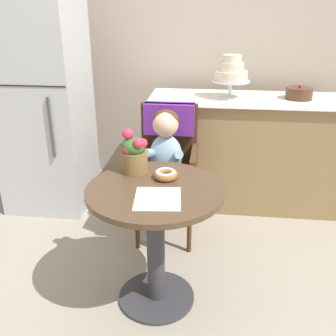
% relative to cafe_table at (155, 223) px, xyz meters
% --- Properties ---
extents(ground_plane, '(8.00, 8.00, 0.00)m').
position_rel_cafe_table_xyz_m(ground_plane, '(0.00, 0.00, -0.51)').
color(ground_plane, gray).
extents(back_wall, '(4.80, 0.10, 2.70)m').
position_rel_cafe_table_xyz_m(back_wall, '(0.00, 1.85, 0.84)').
color(back_wall, '#B2A393').
rests_on(back_wall, ground).
extents(cafe_table, '(0.72, 0.72, 0.72)m').
position_rel_cafe_table_xyz_m(cafe_table, '(0.00, 0.00, 0.00)').
color(cafe_table, '#4C3826').
rests_on(cafe_table, ground).
extents(wicker_chair, '(0.42, 0.45, 0.95)m').
position_rel_cafe_table_xyz_m(wicker_chair, '(-0.02, 0.76, 0.13)').
color(wicker_chair, '#472D19').
rests_on(wicker_chair, ground).
extents(seated_child, '(0.27, 0.32, 0.73)m').
position_rel_cafe_table_xyz_m(seated_child, '(-0.02, 0.61, 0.17)').
color(seated_child, '#8CADCC').
rests_on(seated_child, ground).
extents(paper_napkin, '(0.25, 0.26, 0.00)m').
position_rel_cafe_table_xyz_m(paper_napkin, '(0.03, -0.12, 0.21)').
color(paper_napkin, white).
rests_on(paper_napkin, cafe_table).
extents(donut_front, '(0.13, 0.13, 0.05)m').
position_rel_cafe_table_xyz_m(donut_front, '(0.04, 0.12, 0.24)').
color(donut_front, '#936033').
rests_on(donut_front, cafe_table).
extents(flower_vase, '(0.15, 0.16, 0.25)m').
position_rel_cafe_table_xyz_m(flower_vase, '(-0.14, 0.20, 0.32)').
color(flower_vase, brown).
rests_on(flower_vase, cafe_table).
extents(display_counter, '(1.56, 0.62, 0.90)m').
position_rel_cafe_table_xyz_m(display_counter, '(0.55, 1.30, -0.05)').
color(display_counter, '#93754C').
rests_on(display_counter, ground).
extents(tiered_cake_stand, '(0.30, 0.30, 0.33)m').
position_rel_cafe_table_xyz_m(tiered_cake_stand, '(0.41, 1.30, 0.59)').
color(tiered_cake_stand, silver).
rests_on(tiered_cake_stand, display_counter).
extents(round_layer_cake, '(0.21, 0.21, 0.11)m').
position_rel_cafe_table_xyz_m(round_layer_cake, '(0.94, 1.33, 0.44)').
color(round_layer_cake, '#4C2D1E').
rests_on(round_layer_cake, display_counter).
extents(refrigerator, '(0.64, 0.63, 1.70)m').
position_rel_cafe_table_xyz_m(refrigerator, '(-1.05, 1.10, 0.34)').
color(refrigerator, '#B7BABF').
rests_on(refrigerator, ground).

